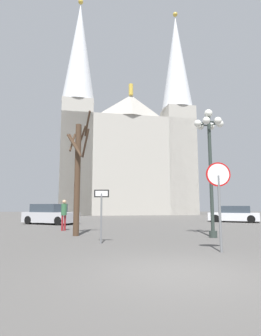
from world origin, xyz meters
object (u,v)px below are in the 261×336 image
object	(u,v)px
pedestrian_walking	(64,212)
bare_tree	(78,173)
cathedral	(126,151)
one_way_arrow_sign	(101,209)
street_lamp	(210,146)
parked_car_near_silver	(50,215)
parked_car_far_white	(234,214)
stop_sign	(219,188)

from	to	relation	value
pedestrian_walking	bare_tree	bearing A→B (deg)	-68.40
cathedral	bare_tree	bearing A→B (deg)	-96.22
bare_tree	pedestrian_walking	world-z (taller)	bare_tree
one_way_arrow_sign	bare_tree	distance (m)	3.53
street_lamp	parked_car_near_silver	bearing A→B (deg)	134.73
cathedral	bare_tree	distance (m)	33.43
one_way_arrow_sign	parked_car_far_white	world-z (taller)	one_way_arrow_sign
stop_sign	parked_car_far_white	distance (m)	17.03
stop_sign	parked_car_far_white	size ratio (longest dim) A/B	0.62
cathedral	parked_car_near_silver	world-z (taller)	cathedral
stop_sign	pedestrian_walking	distance (m)	10.08
pedestrian_walking	street_lamp	bearing A→B (deg)	-27.69
parked_car_near_silver	pedestrian_walking	xyz separation A→B (m)	(2.11, -5.74, 0.36)
bare_tree	parked_car_near_silver	bearing A→B (deg)	110.69
bare_tree	pedestrian_walking	bearing A→B (deg)	111.60
street_lamp	parked_car_far_white	distance (m)	13.44
stop_sign	bare_tree	bearing A→B (deg)	136.12
street_lamp	parked_car_near_silver	world-z (taller)	street_lamp
parked_car_near_silver	parked_car_far_white	xyz separation A→B (m)	(15.53, 1.86, -0.07)
one_way_arrow_sign	parked_car_near_silver	bearing A→B (deg)	111.90
cathedral	parked_car_far_white	size ratio (longest dim) A/B	7.77
bare_tree	parked_car_near_silver	size ratio (longest dim) A/B	1.34
stop_sign	pedestrian_walking	bearing A→B (deg)	128.82
cathedral	one_way_arrow_sign	xyz separation A→B (m)	(-2.20, -35.18, -9.21)
stop_sign	bare_tree	distance (m)	7.24
parked_car_far_white	bare_tree	bearing A→B (deg)	-139.60
bare_tree	parked_car_near_silver	xyz separation A→B (m)	(-3.25, 8.60, -2.30)
street_lamp	parked_car_near_silver	distance (m)	14.01
one_way_arrow_sign	bare_tree	xyz separation A→B (m)	(-1.33, 2.79, 1.71)
cathedral	parked_car_far_white	distance (m)	25.59
parked_car_near_silver	pedestrian_walking	size ratio (longest dim) A/B	2.59
street_lamp	bare_tree	xyz separation A→B (m)	(-6.30, 1.04, -1.21)
parked_car_near_silver	pedestrian_walking	bearing A→B (deg)	-69.77
stop_sign	pedestrian_walking	xyz separation A→B (m)	(-6.30, 7.83, -0.90)
stop_sign	parked_car_far_white	bearing A→B (deg)	65.22
one_way_arrow_sign	pedestrian_walking	size ratio (longest dim) A/B	1.16
street_lamp	pedestrian_walking	xyz separation A→B (m)	(-7.43, 3.90, -3.16)
street_lamp	parked_car_far_white	size ratio (longest dim) A/B	1.33
cathedral	one_way_arrow_sign	distance (m)	36.43
stop_sign	parked_car_near_silver	world-z (taller)	stop_sign
street_lamp	parked_car_far_white	xyz separation A→B (m)	(5.99, 11.49, -3.58)
one_way_arrow_sign	street_lamp	bearing A→B (deg)	19.42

